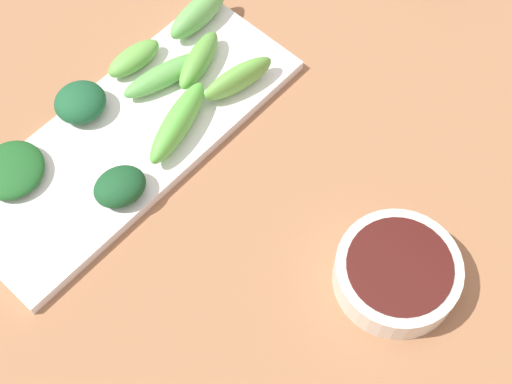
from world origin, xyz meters
name	(u,v)px	position (x,y,z in m)	size (l,w,h in m)	color
tabletop	(238,201)	(0.00, 0.00, 0.01)	(2.10, 2.10, 0.02)	#966744
sauce_bowl	(397,272)	(-0.16, -0.03, 0.04)	(0.11, 0.11, 0.03)	silver
serving_plate	(130,137)	(0.12, 0.02, 0.03)	(0.14, 0.36, 0.01)	white
broccoli_stalk_0	(165,75)	(0.14, -0.04, 0.04)	(0.02, 0.09, 0.02)	#5CA44D
broccoli_stalk_1	(238,78)	(0.08, -0.09, 0.05)	(0.02, 0.08, 0.03)	#64AA42
broccoli_stalk_2	(199,60)	(0.12, -0.08, 0.05)	(0.02, 0.08, 0.03)	#5EA341
broccoli_leafy_3	(12,170)	(0.17, 0.13, 0.04)	(0.06, 0.06, 0.02)	#1D5923
broccoli_stalk_4	(198,14)	(0.17, -0.12, 0.05)	(0.03, 0.08, 0.03)	#62A853
broccoli_stalk_5	(178,122)	(0.09, -0.01, 0.05)	(0.02, 0.10, 0.03)	#5CBC44
broccoli_leafy_6	(80,102)	(0.17, 0.04, 0.05)	(0.05, 0.05, 0.03)	#1A532F
broccoli_leafy_7	(120,187)	(0.08, 0.07, 0.05)	(0.04, 0.05, 0.03)	#184B25
broccoli_stalk_8	(134,58)	(0.18, -0.04, 0.04)	(0.02, 0.06, 0.02)	#65AD47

